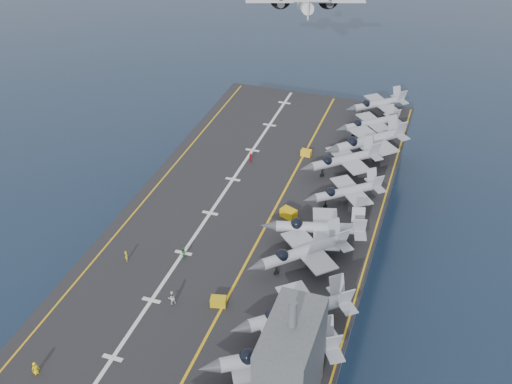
% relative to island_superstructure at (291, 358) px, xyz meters
% --- Properties ---
extents(ground, '(500.00, 500.00, 0.00)m').
position_rel_island_superstructure_xyz_m(ground, '(-15.00, 30.00, -17.90)').
color(ground, '#142135').
rests_on(ground, ground).
extents(hull, '(36.00, 90.00, 10.00)m').
position_rel_island_superstructure_xyz_m(hull, '(-15.00, 30.00, -12.90)').
color(hull, '#56595E').
rests_on(hull, ground).
extents(flight_deck, '(38.00, 92.00, 0.40)m').
position_rel_island_superstructure_xyz_m(flight_deck, '(-15.00, 30.00, -7.70)').
color(flight_deck, black).
rests_on(flight_deck, hull).
extents(foul_line, '(0.35, 90.00, 0.02)m').
position_rel_island_superstructure_xyz_m(foul_line, '(-12.00, 30.00, -7.48)').
color(foul_line, gold).
rests_on(foul_line, flight_deck).
extents(landing_centerline, '(0.50, 90.00, 0.02)m').
position_rel_island_superstructure_xyz_m(landing_centerline, '(-21.00, 30.00, -7.48)').
color(landing_centerline, silver).
rests_on(landing_centerline, flight_deck).
extents(deck_edge_port, '(0.25, 90.00, 0.02)m').
position_rel_island_superstructure_xyz_m(deck_edge_port, '(-32.00, 30.00, -7.48)').
color(deck_edge_port, gold).
rests_on(deck_edge_port, flight_deck).
extents(deck_edge_stbd, '(0.25, 90.00, 0.02)m').
position_rel_island_superstructure_xyz_m(deck_edge_stbd, '(3.50, 30.00, -7.48)').
color(deck_edge_stbd, gold).
rests_on(deck_edge_stbd, flight_deck).
extents(island_superstructure, '(5.00, 10.00, 15.00)m').
position_rel_island_superstructure_xyz_m(island_superstructure, '(0.00, 0.00, 0.00)').
color(island_superstructure, '#56595E').
rests_on(island_superstructure, flight_deck).
extents(fighter_jet_1, '(19.06, 17.44, 5.51)m').
position_rel_island_superstructure_xyz_m(fighter_jet_1, '(-2.46, 4.33, -4.75)').
color(fighter_jet_1, gray).
rests_on(fighter_jet_1, flight_deck).
extents(fighter_jet_2, '(18.31, 17.64, 5.32)m').
position_rel_island_superstructure_xyz_m(fighter_jet_2, '(-2.08, 11.44, -4.84)').
color(fighter_jet_2, gray).
rests_on(fighter_jet_2, flight_deck).
extents(fighter_jet_3, '(17.40, 17.33, 5.12)m').
position_rel_island_superstructure_xyz_m(fighter_jet_3, '(-4.49, 22.68, -4.94)').
color(fighter_jet_3, '#939CA2').
rests_on(fighter_jet_3, flight_deck).
extents(fighter_jet_4, '(16.80, 13.31, 5.13)m').
position_rel_island_superstructure_xyz_m(fighter_jet_4, '(-3.71, 28.57, -4.94)').
color(fighter_jet_4, '#9FA9B0').
rests_on(fighter_jet_4, flight_deck).
extents(fighter_jet_5, '(15.56, 14.94, 4.52)m').
position_rel_island_superstructure_xyz_m(fighter_jet_5, '(-2.01, 39.31, -5.24)').
color(fighter_jet_5, '#939AA2').
rests_on(fighter_jet_5, flight_deck).
extents(fighter_jet_6, '(16.95, 16.55, 4.94)m').
position_rel_island_superstructure_xyz_m(fighter_jet_6, '(-4.41, 48.09, -5.03)').
color(fighter_jet_6, '#9299A2').
rests_on(fighter_jet_6, flight_deck).
extents(fighter_jet_7, '(18.59, 18.55, 5.47)m').
position_rel_island_superstructure_xyz_m(fighter_jet_7, '(-1.56, 55.36, -4.76)').
color(fighter_jet_7, '#929BA1').
rests_on(fighter_jet_7, flight_deck).
extents(fighter_jet_8, '(15.21, 14.79, 4.43)m').
position_rel_island_superstructure_xyz_m(fighter_jet_8, '(-2.51, 62.84, -5.29)').
color(fighter_jet_8, '#9CA4AB').
rests_on(fighter_jet_8, flight_deck).
extents(tow_cart_a, '(2.18, 1.67, 1.17)m').
position_rel_island_superstructure_xyz_m(tow_cart_a, '(-12.62, 11.95, -6.92)').
color(tow_cart_a, gold).
rests_on(tow_cart_a, flight_deck).
extents(tow_cart_b, '(2.68, 2.25, 1.37)m').
position_rel_island_superstructure_xyz_m(tow_cart_b, '(-9.47, 32.86, -6.81)').
color(tow_cart_b, gold).
rests_on(tow_cart_b, flight_deck).
extents(tow_cart_c, '(1.86, 1.29, 1.07)m').
position_rel_island_superstructure_xyz_m(tow_cart_c, '(-11.59, 51.29, -6.97)').
color(tow_cart_c, yellow).
rests_on(tow_cart_c, flight_deck).
extents(crew_0, '(1.08, 1.20, 1.67)m').
position_rel_island_superstructure_xyz_m(crew_0, '(-27.97, -4.67, -6.67)').
color(crew_0, yellow).
rests_on(crew_0, flight_deck).
extents(crew_1, '(1.14, 1.17, 1.63)m').
position_rel_island_superstructure_xyz_m(crew_1, '(-27.66, 16.02, -6.68)').
color(crew_1, yellow).
rests_on(crew_1, flight_deck).
extents(crew_2, '(1.15, 0.95, 1.65)m').
position_rel_island_superstructure_xyz_m(crew_2, '(-20.55, 19.21, -6.68)').
color(crew_2, '#298234').
rests_on(crew_2, flight_deck).
extents(crew_4, '(0.90, 1.13, 1.64)m').
position_rel_island_superstructure_xyz_m(crew_4, '(-20.09, 46.17, -6.68)').
color(crew_4, red).
rests_on(crew_4, flight_deck).
extents(crew_7, '(1.43, 1.38, 1.99)m').
position_rel_island_superstructure_xyz_m(crew_7, '(-18.24, 10.33, -6.50)').
color(crew_7, silver).
rests_on(crew_7, flight_deck).
extents(transport_plane, '(29.15, 24.10, 5.92)m').
position_rel_island_superstructure_xyz_m(transport_plane, '(-22.03, 87.72, 6.43)').
color(transport_plane, silver).
extents(fighter_jet_9, '(15.21, 14.79, 4.43)m').
position_rel_island_superstructure_xyz_m(fighter_jet_9, '(-2.51, 71.34, -5.29)').
color(fighter_jet_9, '#9CA4AB').
rests_on(fighter_jet_9, flight_deck).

